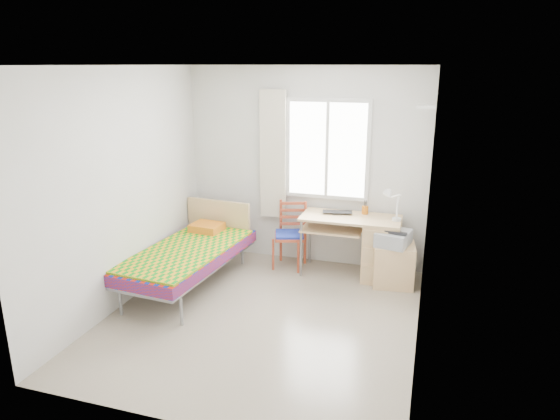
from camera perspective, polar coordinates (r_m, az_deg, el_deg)
The scene contains 17 objects.
floor at distance 5.48m, azimuth -2.01°, elevation -12.10°, with size 3.50×3.50×0.00m, color #BCAD93.
ceiling at distance 4.82m, azimuth -2.33°, elevation 16.21°, with size 3.50×3.50×0.00m, color white.
wall_back at distance 6.63m, azimuth 2.86°, elevation 4.93°, with size 3.20×3.20×0.00m, color silver.
wall_left at distance 5.71m, azimuth -17.49°, elevation 2.33°, with size 3.50×3.50×0.00m, color silver.
wall_right at distance 4.73m, azimuth 16.46°, elevation -0.42°, with size 3.50×3.50×0.00m, color silver.
window at distance 6.49m, azimuth 5.42°, elevation 6.88°, with size 1.10×0.04×1.30m.
curtain at distance 6.65m, azimuth -0.80°, elevation 6.30°, with size 0.35×0.05×1.70m, color beige.
floating_shelf at distance 5.96m, azimuth 16.38°, elevation 11.28°, with size 0.20×0.32×0.03m, color white.
bed at distance 6.16m, azimuth -10.27°, elevation -4.84°, with size 1.08×2.03×0.85m.
desk at distance 6.37m, azimuth 10.90°, elevation -4.08°, with size 1.24×0.57×0.77m.
chair at distance 6.60m, azimuth 1.26°, elevation -2.34°, with size 0.48×0.48×0.88m.
cabinet at distance 6.27m, azimuth 12.82°, elevation -6.08°, with size 0.53×0.48×0.52m.
printer at distance 6.13m, azimuth 12.84°, elevation -3.10°, with size 0.44×0.48×0.18m.
laptop at distance 6.36m, azimuth 6.56°, elevation -0.42°, with size 0.37×0.24×0.03m, color black.
pen_cup at distance 6.44m, azimuth 9.68°, elevation -0.01°, with size 0.08×0.08×0.10m, color orange.
task_lamp at distance 6.07m, azimuth 12.65°, elevation 0.97°, with size 0.23×0.33×0.43m.
book at distance 6.36m, azimuth 6.63°, elevation -2.30°, with size 0.17×0.23×0.02m, color gray.
Camera 1 is at (1.60, -4.55, 2.61)m, focal length 32.00 mm.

